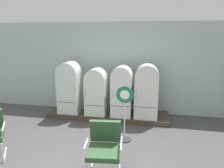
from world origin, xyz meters
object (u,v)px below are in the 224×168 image
armchair_right (104,145)px  refrigerator_3 (147,89)px  refrigerator_1 (96,90)px  refrigerator_2 (122,89)px  sign_stand (125,117)px  refrigerator_0 (70,86)px

armchair_right → refrigerator_3: bearing=76.0°
refrigerator_1 → refrigerator_3: (1.49, 0.03, 0.08)m
refrigerator_2 → sign_stand: size_ratio=1.10×
refrigerator_0 → refrigerator_2: refrigerator_0 is taller
refrigerator_3 → sign_stand: (-0.46, -1.34, -0.35)m
refrigerator_0 → refrigerator_1: refrigerator_0 is taller
refrigerator_3 → armchair_right: bearing=-104.0°
refrigerator_0 → sign_stand: 2.30m
refrigerator_1 → armchair_right: 2.75m
armchair_right → sign_stand: (0.19, 1.29, 0.06)m
refrigerator_2 → armchair_right: 2.63m
armchair_right → sign_stand: bearing=81.5°
refrigerator_1 → refrigerator_2: (0.77, 0.00, 0.05)m
refrigerator_0 → refrigerator_2: size_ratio=1.05×
sign_stand → refrigerator_3: bearing=71.0°
refrigerator_0 → refrigerator_1: size_ratio=1.12×
sign_stand → refrigerator_0: bearing=145.4°
refrigerator_0 → armchair_right: 3.11m
armchair_right → refrigerator_0: bearing=123.0°
refrigerator_3 → sign_stand: 1.46m
refrigerator_1 → armchair_right: (0.83, -2.60, -0.33)m
refrigerator_0 → refrigerator_3: size_ratio=1.01×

